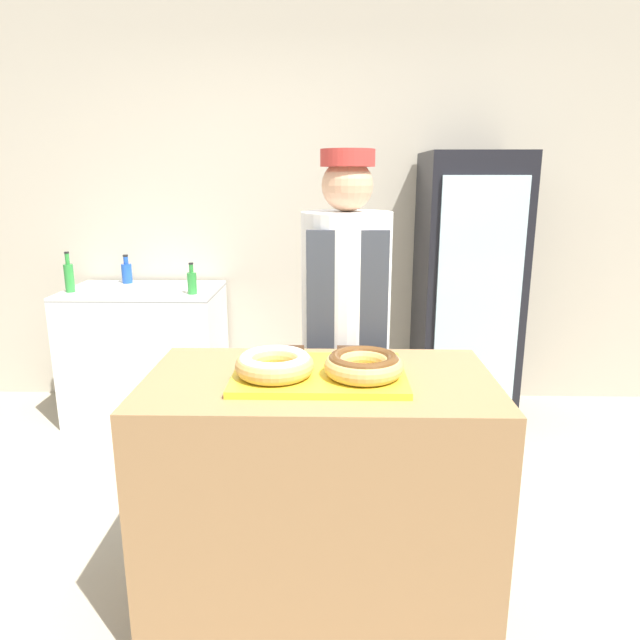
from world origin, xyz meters
The scene contains 14 objects.
ground_plane centered at (0.00, 0.00, 0.00)m, with size 14.00×14.00×0.00m, color #A89E89.
wall_back centered at (0.00, 2.13, 1.35)m, with size 8.00×0.06×2.70m.
display_counter centered at (0.00, 0.00, 0.45)m, with size 1.22×0.67×0.90m.
serving_tray centered at (0.00, 0.00, 0.91)m, with size 0.59×0.42×0.02m.
donut_light_glaze centered at (-0.15, -0.05, 0.97)m, with size 0.27×0.27×0.08m.
donut_chocolate_glaze centered at (0.15, -0.05, 0.97)m, with size 0.27×0.27×0.08m.
brownie_back_left centered at (-0.10, 0.16, 0.94)m, with size 0.08×0.08×0.03m.
brownie_back_right centered at (0.10, 0.16, 0.94)m, with size 0.08×0.08×0.03m.
baker_person centered at (0.11, 0.62, 0.88)m, with size 0.40×0.40×1.69m.
beverage_fridge centered at (0.90, 1.75, 0.86)m, with size 0.60×0.65×1.72m.
chest_freezer centered at (-1.20, 1.75, 0.43)m, with size 0.98×0.63×0.86m.
bottle_green centered at (-0.83, 1.60, 0.94)m, with size 0.06×0.06×0.20m.
bottle_blue centered at (-1.36, 1.96, 0.94)m, with size 0.07×0.07×0.20m.
bottle_green_b centered at (-1.62, 1.65, 0.96)m, with size 0.06×0.06×0.26m.
Camera 1 is at (0.04, -1.87, 1.58)m, focal length 32.00 mm.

